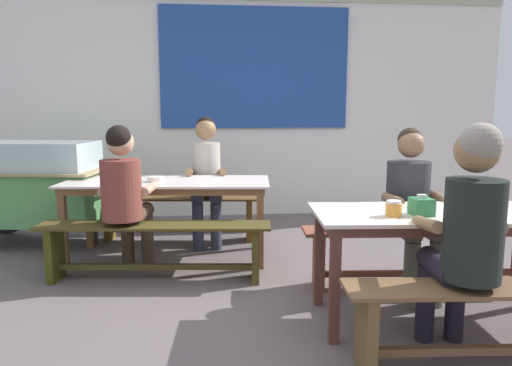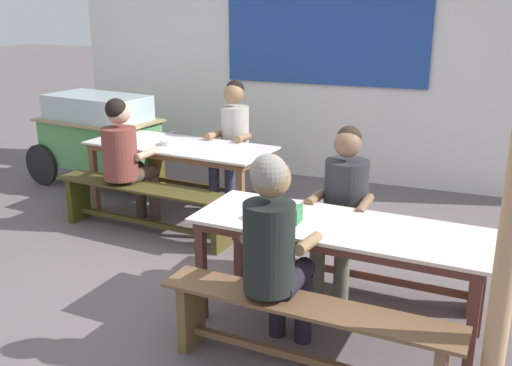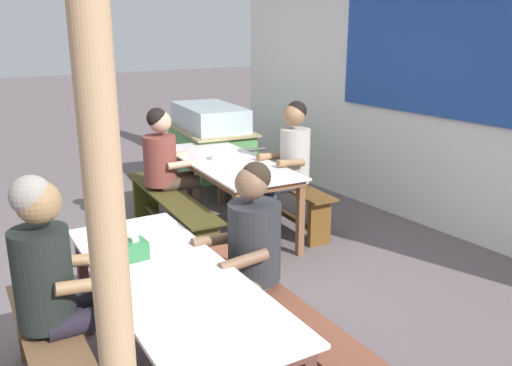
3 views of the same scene
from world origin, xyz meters
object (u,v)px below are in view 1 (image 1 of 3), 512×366
person_center_facing (206,172)px  condiment_jar (394,209)px  bench_far_back (179,213)px  person_left_back_turned (125,191)px  food_cart (35,185)px  bench_near_front (510,315)px  person_near_front (467,228)px  bench_far_front (155,243)px  person_right_near_table (411,200)px  soup_bowl (156,179)px  bench_near_back (423,247)px  dining_table_far (168,188)px  dining_table_near (461,223)px  tissue_box (421,206)px

person_center_facing → condiment_jar: (1.16, -2.13, 0.03)m
bench_far_back → person_left_back_turned: (-0.36, -1.10, 0.43)m
food_cart → condiment_jar: size_ratio=18.41×
bench_near_front → person_near_front: bearing=159.2°
food_cart → person_left_back_turned: bearing=-44.5°
bench_far_back → person_left_back_turned: size_ratio=1.39×
bench_far_front → person_right_near_table: size_ratio=1.52×
soup_bowl → person_left_back_turned: bearing=-114.3°
person_right_near_table → person_center_facing: person_center_facing is taller
person_right_near_table → person_near_front: size_ratio=0.95×
bench_far_front → bench_near_front: (2.03, -1.55, -0.00)m
soup_bowl → person_center_facing: bearing=50.6°
bench_far_front → soup_bowl: size_ratio=12.15×
food_cart → person_near_front: (3.14, -2.63, 0.13)m
bench_near_back → food_cart: size_ratio=1.06×
bench_far_front → person_center_facing: person_center_facing is taller
bench_near_back → food_cart: (-3.44, 1.52, 0.31)m
person_right_near_table → condiment_jar: bearing=-122.0°
dining_table_far → condiment_jar: condiment_jar is taller
person_near_front → soup_bowl: size_ratio=8.43×
food_cart → person_center_facing: (1.75, -0.08, 0.12)m
dining_table_near → person_center_facing: 2.63m
food_cart → tissue_box: size_ratio=13.82×
person_near_front → condiment_jar: bearing=118.5°
bench_near_back → person_right_near_table: (-0.14, -0.07, 0.39)m
dining_table_far → dining_table_near: (2.01, -1.55, -0.00)m
dining_table_far → person_right_near_table: (1.90, -1.02, 0.05)m
dining_table_far → food_cart: bearing=157.6°
dining_table_far → tissue_box: tissue_box is taller
person_right_near_table → soup_bowl: bearing=154.3°
food_cart → person_near_front: bearing=-40.0°
bench_far_back → dining_table_near: bearing=-47.7°
food_cart → person_near_front: 4.10m
bench_far_back → person_right_near_table: person_right_near_table is taller
dining_table_near → person_center_facing: (-1.65, 2.04, 0.09)m
bench_near_back → tissue_box: (-0.34, -0.67, 0.47)m
tissue_box → bench_near_back: bearing=62.8°
dining_table_far → person_center_facing: 0.61m
condiment_jar → person_near_front: bearing=-61.5°
dining_table_near → person_near_front: size_ratio=1.47×
bench_far_back → condiment_jar: bearing=-56.8°
bench_near_back → soup_bowl: bearing=157.4°
person_left_back_turned → person_center_facing: (0.65, 1.00, 0.02)m
bench_far_back → bench_far_front: (-0.11, -1.19, 0.01)m
soup_bowl → condiment_jar: bearing=-44.4°
person_center_facing → soup_bowl: bearing=-129.4°
person_left_back_turned → person_near_front: bearing=-37.3°
condiment_jar → bench_near_back: bearing=52.5°
tissue_box → person_center_facing: bearing=122.5°
dining_table_near → dining_table_far: bearing=142.4°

